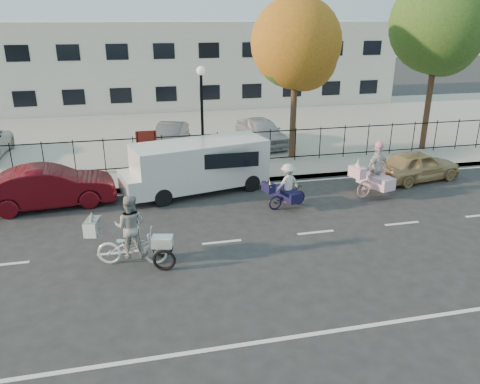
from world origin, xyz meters
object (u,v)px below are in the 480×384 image
object	(u,v)px
gold_sedan	(417,166)
unicorn_bike	(375,176)
red_sedan	(50,187)
lot_car_c	(170,136)
bull_bike	(287,190)
zebra_trike	(131,238)
lamppost	(202,100)
lot_car_d	(262,132)
white_van	(198,165)

from	to	relation	value
gold_sedan	unicorn_bike	bearing A→B (deg)	105.72
red_sedan	lot_car_c	xyz separation A→B (m)	(4.78, 6.50, 0.02)
lot_car_c	bull_bike	bearing A→B (deg)	-51.53
zebra_trike	gold_sedan	bearing A→B (deg)	-55.73
red_sedan	gold_sedan	world-z (taller)	red_sedan
lamppost	zebra_trike	size ratio (longest dim) A/B	1.86
zebra_trike	lot_car_d	size ratio (longest dim) A/B	0.58
white_van	gold_sedan	size ratio (longest dim) A/B	1.58
zebra_trike	white_van	bearing A→B (deg)	-13.17
gold_sedan	lot_car_c	world-z (taller)	lot_car_c
lamppost	unicorn_bike	xyz separation A→B (m)	(5.82, -4.25, -2.34)
white_van	lamppost	bearing A→B (deg)	63.53
lamppost	bull_bike	xyz separation A→B (m)	(2.25, -4.59, -2.47)
lamppost	unicorn_bike	bearing A→B (deg)	-36.15
zebra_trike	unicorn_bike	bearing A→B (deg)	-57.13
white_van	lot_car_d	bearing A→B (deg)	41.44
unicorn_bike	gold_sedan	size ratio (longest dim) A/B	0.58
red_sedan	lot_car_d	bearing A→B (deg)	-63.85
lamppost	white_van	xyz separation A→B (m)	(-0.56, -2.30, -2.04)
bull_bike	lot_car_d	size ratio (longest dim) A/B	0.44
gold_sedan	lot_car_d	bearing A→B (deg)	26.89
unicorn_bike	red_sedan	distance (m)	11.79
white_van	unicorn_bike	bearing A→B (deg)	-29.81
unicorn_bike	white_van	world-z (taller)	unicorn_bike
white_van	lot_car_c	xyz separation A→B (m)	(-0.52, 6.15, -0.33)
unicorn_bike	red_sedan	bearing A→B (deg)	64.69
red_sedan	unicorn_bike	bearing A→B (deg)	-104.35
lamppost	lot_car_c	bearing A→B (deg)	105.64
lamppost	gold_sedan	size ratio (longest dim) A/B	1.17
bull_bike	red_sedan	xyz separation A→B (m)	(-8.11, 1.94, 0.09)
bull_bike	lot_car_c	world-z (taller)	bull_bike
lamppost	gold_sedan	bearing A→B (deg)	-19.71
lot_car_d	unicorn_bike	bearing A→B (deg)	-82.00
white_van	bull_bike	bearing A→B (deg)	-51.97
lamppost	lot_car_c	distance (m)	4.64
zebra_trike	gold_sedan	size ratio (longest dim) A/B	0.63
unicorn_bike	gold_sedan	xyz separation A→B (m)	(2.55, 1.25, -0.15)
zebra_trike	white_van	size ratio (longest dim) A/B	0.40
lot_car_c	lot_car_d	distance (m)	4.62
lamppost	bull_bike	bearing A→B (deg)	-63.86
bull_bike	red_sedan	bearing A→B (deg)	59.83
lamppost	red_sedan	distance (m)	6.86
lamppost	bull_bike	distance (m)	5.68
lamppost	red_sedan	size ratio (longest dim) A/B	0.98
red_sedan	lot_car_d	size ratio (longest dim) A/B	1.10
lamppost	gold_sedan	world-z (taller)	lamppost
lot_car_c	unicorn_bike	bearing A→B (deg)	-32.65
gold_sedan	red_sedan	bearing A→B (deg)	78.18
zebra_trike	unicorn_bike	world-z (taller)	unicorn_bike
unicorn_bike	red_sedan	xyz separation A→B (m)	(-11.68, 1.60, -0.05)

